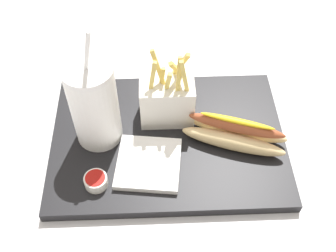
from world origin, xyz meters
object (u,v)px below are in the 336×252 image
(hot_dog_1, at_px, (235,133))
(soda_cup, at_px, (94,104))
(fries_basket, at_px, (169,98))
(napkin_stack, at_px, (149,163))
(ketchup_cup_1, at_px, (96,181))

(hot_dog_1, bearing_deg, soda_cup, 174.38)
(fries_basket, relative_size, napkin_stack, 1.43)
(ketchup_cup_1, xyz_separation_m, napkin_stack, (0.09, 0.03, -0.01))
(soda_cup, bearing_deg, hot_dog_1, -5.62)
(soda_cup, xyz_separation_m, hot_dog_1, (0.24, -0.02, -0.06))
(hot_dog_1, bearing_deg, fries_basket, 149.68)
(soda_cup, distance_m, napkin_stack, 0.14)
(soda_cup, xyz_separation_m, napkin_stack, (0.09, -0.07, -0.08))
(soda_cup, distance_m, hot_dog_1, 0.25)
(napkin_stack, bearing_deg, hot_dog_1, 17.14)
(hot_dog_1, relative_size, ketchup_cup_1, 4.98)
(fries_basket, relative_size, hot_dog_1, 0.79)
(ketchup_cup_1, bearing_deg, napkin_stack, 21.32)
(fries_basket, height_order, ketchup_cup_1, fries_basket)
(fries_basket, distance_m, ketchup_cup_1, 0.20)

